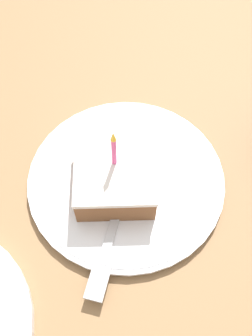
{
  "coord_description": "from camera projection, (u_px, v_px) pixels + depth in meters",
  "views": [
    {
      "loc": [
        -0.01,
        0.3,
        0.51
      ],
      "look_at": [
        -0.02,
        0.02,
        0.04
      ],
      "focal_mm": 42.0,
      "sensor_mm": 36.0,
      "label": 1
    }
  ],
  "objects": [
    {
      "name": "cake_slice",
      "position": [
        117.0,
        172.0,
        0.54
      ],
      "size": [
        0.11,
        0.13,
        0.12
      ],
      "color": "brown",
      "rests_on": "plate"
    },
    {
      "name": "fork",
      "position": [
        110.0,
        241.0,
        0.51
      ],
      "size": [
        0.07,
        0.18,
        0.0
      ],
      "color": "#B2B2B7",
      "rests_on": "plate"
    },
    {
      "name": "plate",
      "position": [
        126.0,
        179.0,
        0.57
      ],
      "size": [
        0.28,
        0.28,
        0.01
      ],
      "color": "silver",
      "rests_on": "ground_plane"
    },
    {
      "name": "ground_plane",
      "position": [
        116.0,
        178.0,
        0.61
      ],
      "size": [
        2.4,
        2.4,
        0.04
      ],
      "color": "olive",
      "rests_on": "ground"
    }
  ]
}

